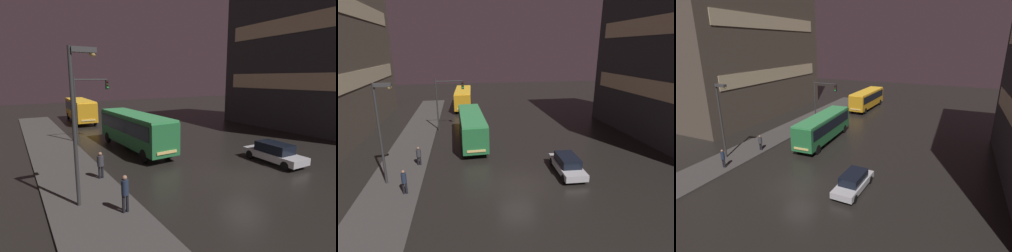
% 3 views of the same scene
% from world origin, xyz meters
% --- Properties ---
extents(ground_plane, '(120.00, 120.00, 0.00)m').
position_xyz_m(ground_plane, '(0.00, 0.00, 0.00)').
color(ground_plane, black).
extents(sidewalk_left, '(4.00, 48.00, 0.15)m').
position_xyz_m(sidewalk_left, '(-9.00, 10.00, 0.07)').
color(sidewalk_left, '#3D3A38').
rests_on(sidewalk_left, ground).
extents(building_right_block, '(10.07, 20.43, 18.50)m').
position_xyz_m(building_right_block, '(20.16, 7.72, 9.25)').
color(building_right_block, '#2D2D33').
rests_on(building_right_block, ground).
extents(bus_near, '(2.70, 10.34, 3.14)m').
position_xyz_m(bus_near, '(-2.89, 9.90, 1.94)').
color(bus_near, '#236B38').
rests_on(bus_near, ground).
extents(bus_far, '(2.95, 10.28, 3.16)m').
position_xyz_m(bus_far, '(-3.48, 27.22, 1.95)').
color(bus_far, orange).
rests_on(bus_far, ground).
extents(car_taxi, '(1.95, 4.60, 1.47)m').
position_xyz_m(car_taxi, '(4.33, 1.23, 0.75)').
color(car_taxi, '#B7B7BC').
rests_on(car_taxi, ground).
extents(pedestrian_near, '(0.46, 0.46, 1.76)m').
position_xyz_m(pedestrian_near, '(-7.91, -0.18, 1.17)').
color(pedestrian_near, black).
rests_on(pedestrian_near, sidewalk_left).
extents(pedestrian_mid, '(0.52, 0.52, 1.64)m').
position_xyz_m(pedestrian_mid, '(-7.61, 4.45, 1.12)').
color(pedestrian_mid, black).
rests_on(pedestrian_mid, sidewalk_left).
extents(traffic_light_main, '(3.34, 0.35, 6.30)m').
position_xyz_m(traffic_light_main, '(-5.58, 14.67, 4.26)').
color(traffic_light_main, '#2D2D2D').
rests_on(traffic_light_main, ground).
extents(street_lamp_sidewalk, '(1.25, 0.36, 7.37)m').
position_xyz_m(street_lamp_sidewalk, '(-9.31, 1.60, 5.06)').
color(street_lamp_sidewalk, '#2D2D2D').
rests_on(street_lamp_sidewalk, sidewalk_left).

